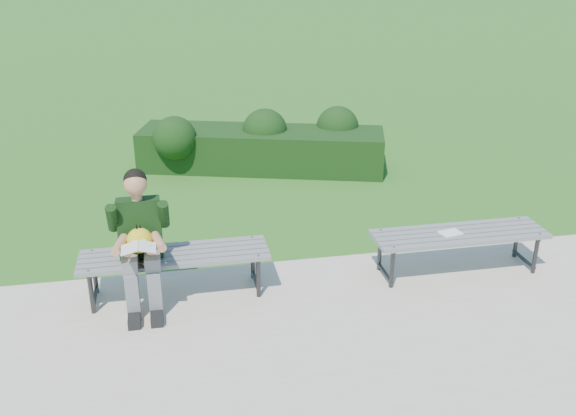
{
  "coord_description": "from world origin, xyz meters",
  "views": [
    {
      "loc": [
        -1.37,
        -6.09,
        3.24
      ],
      "look_at": [
        -0.23,
        -0.27,
        0.76
      ],
      "focal_mm": 40.0,
      "sensor_mm": 36.0,
      "label": 1
    }
  ],
  "objects_px": {
    "hedge": "(262,144)",
    "seated_boy": "(140,237)",
    "paper_sheet": "(451,233)",
    "bench_left": "(175,258)",
    "bench_right": "(459,237)"
  },
  "relations": [
    {
      "from": "bench_right",
      "to": "paper_sheet",
      "type": "distance_m",
      "value": 0.12
    },
    {
      "from": "bench_left",
      "to": "bench_right",
      "type": "bearing_deg",
      "value": -1.53
    },
    {
      "from": "paper_sheet",
      "to": "bench_right",
      "type": "bearing_deg",
      "value": 0.0
    },
    {
      "from": "bench_left",
      "to": "hedge",
      "type": "bearing_deg",
      "value": 68.75
    },
    {
      "from": "seated_boy",
      "to": "paper_sheet",
      "type": "distance_m",
      "value": 3.1
    },
    {
      "from": "bench_right",
      "to": "seated_boy",
      "type": "relative_size",
      "value": 1.37
    },
    {
      "from": "hedge",
      "to": "seated_boy",
      "type": "height_order",
      "value": "seated_boy"
    },
    {
      "from": "seated_boy",
      "to": "paper_sheet",
      "type": "bearing_deg",
      "value": 0.32
    },
    {
      "from": "bench_left",
      "to": "paper_sheet",
      "type": "distance_m",
      "value": 2.79
    },
    {
      "from": "seated_boy",
      "to": "hedge",
      "type": "bearing_deg",
      "value": 65.32
    },
    {
      "from": "hedge",
      "to": "bench_right",
      "type": "relative_size",
      "value": 2.09
    },
    {
      "from": "bench_left",
      "to": "seated_boy",
      "type": "height_order",
      "value": "seated_boy"
    },
    {
      "from": "paper_sheet",
      "to": "bench_left",
      "type": "bearing_deg",
      "value": 178.42
    },
    {
      "from": "hedge",
      "to": "seated_boy",
      "type": "bearing_deg",
      "value": -114.68
    },
    {
      "from": "bench_left",
      "to": "bench_right",
      "type": "xyz_separation_m",
      "value": [
        2.89,
        -0.08,
        0.0
      ]
    }
  ]
}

